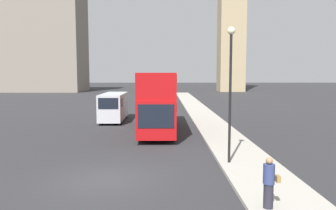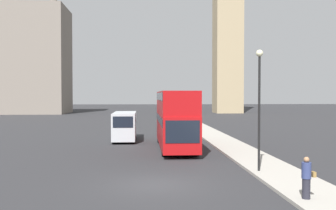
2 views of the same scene
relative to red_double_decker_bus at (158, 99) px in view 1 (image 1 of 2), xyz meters
name	(u,v)px [view 1 (image 1 of 2)]	position (x,y,z in m)	size (l,w,h in m)	color
ground_plane	(105,179)	(-1.93, -11.40, -2.44)	(300.00, 300.00, 0.00)	#28282B
sidewalk_strip	(261,177)	(4.46, -11.40, -2.37)	(2.79, 120.00, 0.15)	#9E998E
building_block_distant	(36,43)	(-30.98, 57.37, 9.46)	(22.95, 12.49, 28.93)	slate
red_double_decker_bus	(158,99)	(0.00, 0.00, 0.00)	(2.50, 10.34, 4.37)	#A80F11
white_van	(114,106)	(-4.12, 5.29, -1.09)	(1.98, 6.04, 2.52)	#B2B7BC
pedestrian	(269,183)	(3.71, -14.66, -1.49)	(0.51, 0.35, 1.60)	#23232D
street_lamp	(230,76)	(3.54, -9.39, 1.78)	(0.36, 0.36, 6.28)	black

